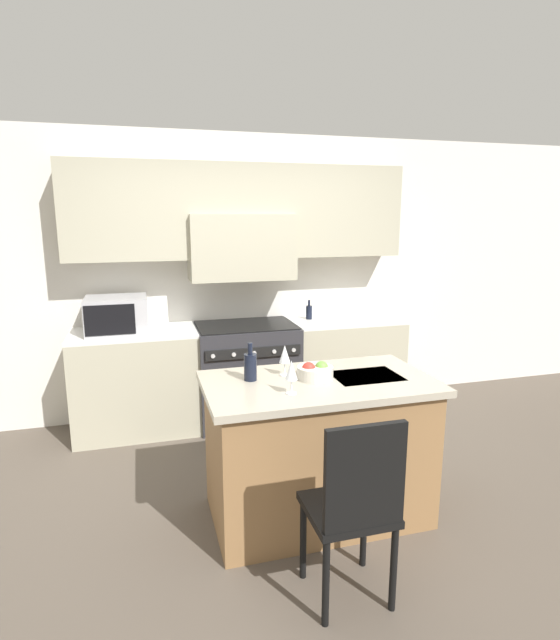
{
  "coord_description": "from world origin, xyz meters",
  "views": [
    {
      "loc": [
        -0.93,
        -2.81,
        1.95
      ],
      "look_at": [
        0.06,
        0.68,
        1.18
      ],
      "focal_mm": 28.0,
      "sensor_mm": 36.0,
      "label": 1
    }
  ],
  "objects_px": {
    "microwave": "(117,315)",
    "oil_bottle_on_counter": "(309,312)",
    "wine_glass_near": "(291,371)",
    "fruit_bowl": "(315,372)",
    "wine_bottle": "(250,366)",
    "island_chair": "(355,502)",
    "wine_glass_far": "(285,355)",
    "range_stove": "(246,373)"
  },
  "relations": [
    {
      "from": "island_chair",
      "to": "wine_glass_near",
      "type": "distance_m",
      "value": 0.8
    },
    {
      "from": "oil_bottle_on_counter",
      "to": "wine_bottle",
      "type": "bearing_deg",
      "value": -120.22
    },
    {
      "from": "wine_glass_near",
      "to": "range_stove",
      "type": "bearing_deg",
      "value": 86.31
    },
    {
      "from": "island_chair",
      "to": "wine_glass_far",
      "type": "relative_size",
      "value": 5.07
    },
    {
      "from": "wine_glass_near",
      "to": "oil_bottle_on_counter",
      "type": "relative_size",
      "value": 1.05
    },
    {
      "from": "fruit_bowl",
      "to": "oil_bottle_on_counter",
      "type": "xyz_separation_m",
      "value": [
        0.56,
        1.72,
        0.03
      ]
    },
    {
      "from": "wine_glass_far",
      "to": "fruit_bowl",
      "type": "xyz_separation_m",
      "value": [
        0.17,
        -0.12,
        -0.09
      ]
    },
    {
      "from": "wine_bottle",
      "to": "island_chair",
      "type": "bearing_deg",
      "value": -70.99
    },
    {
      "from": "wine_bottle",
      "to": "fruit_bowl",
      "type": "relative_size",
      "value": 1.05
    },
    {
      "from": "wine_bottle",
      "to": "wine_glass_far",
      "type": "height_order",
      "value": "wine_bottle"
    },
    {
      "from": "fruit_bowl",
      "to": "range_stove",
      "type": "bearing_deg",
      "value": 93.71
    },
    {
      "from": "microwave",
      "to": "oil_bottle_on_counter",
      "type": "bearing_deg",
      "value": 2.6
    },
    {
      "from": "wine_glass_near",
      "to": "wine_glass_far",
      "type": "relative_size",
      "value": 1.0
    },
    {
      "from": "wine_glass_far",
      "to": "oil_bottle_on_counter",
      "type": "distance_m",
      "value": 1.76
    },
    {
      "from": "microwave",
      "to": "oil_bottle_on_counter",
      "type": "height_order",
      "value": "microwave"
    },
    {
      "from": "microwave",
      "to": "fruit_bowl",
      "type": "distance_m",
      "value": 2.06
    },
    {
      "from": "microwave",
      "to": "island_chair",
      "type": "bearing_deg",
      "value": -64.88
    },
    {
      "from": "wine_glass_near",
      "to": "island_chair",
      "type": "bearing_deg",
      "value": -77.19
    },
    {
      "from": "microwave",
      "to": "island_chair",
      "type": "distance_m",
      "value": 2.78
    },
    {
      "from": "range_stove",
      "to": "wine_bottle",
      "type": "xyz_separation_m",
      "value": [
        -0.29,
        -1.54,
        0.55
      ]
    },
    {
      "from": "wine_glass_near",
      "to": "wine_glass_far",
      "type": "bearing_deg",
      "value": 80.15
    },
    {
      "from": "range_stove",
      "to": "island_chair",
      "type": "relative_size",
      "value": 0.92
    },
    {
      "from": "island_chair",
      "to": "wine_bottle",
      "type": "height_order",
      "value": "wine_bottle"
    },
    {
      "from": "wine_bottle",
      "to": "wine_glass_far",
      "type": "bearing_deg",
      "value": 8.34
    },
    {
      "from": "wine_bottle",
      "to": "oil_bottle_on_counter",
      "type": "relative_size",
      "value": 1.27
    },
    {
      "from": "microwave",
      "to": "wine_glass_near",
      "type": "xyz_separation_m",
      "value": [
        1.02,
        -1.86,
        -0.03
      ]
    },
    {
      "from": "microwave",
      "to": "wine_glass_far",
      "type": "bearing_deg",
      "value": -54.74
    },
    {
      "from": "range_stove",
      "to": "wine_glass_near",
      "type": "xyz_separation_m",
      "value": [
        -0.12,
        -1.84,
        0.59
      ]
    },
    {
      "from": "wine_glass_near",
      "to": "fruit_bowl",
      "type": "height_order",
      "value": "wine_glass_near"
    },
    {
      "from": "wine_glass_near",
      "to": "wine_glass_far",
      "type": "height_order",
      "value": "same"
    },
    {
      "from": "range_stove",
      "to": "wine_bottle",
      "type": "distance_m",
      "value": 1.66
    },
    {
      "from": "fruit_bowl",
      "to": "wine_bottle",
      "type": "bearing_deg",
      "value": 168.2
    },
    {
      "from": "range_stove",
      "to": "wine_glass_far",
      "type": "xyz_separation_m",
      "value": [
        -0.06,
        -1.51,
        0.59
      ]
    },
    {
      "from": "island_chair",
      "to": "wine_bottle",
      "type": "relative_size",
      "value": 4.21
    },
    {
      "from": "oil_bottle_on_counter",
      "to": "microwave",
      "type": "bearing_deg",
      "value": -177.4
    },
    {
      "from": "wine_glass_far",
      "to": "oil_bottle_on_counter",
      "type": "height_order",
      "value": "wine_glass_far"
    },
    {
      "from": "range_stove",
      "to": "wine_glass_far",
      "type": "distance_m",
      "value": 1.62
    },
    {
      "from": "island_chair",
      "to": "fruit_bowl",
      "type": "distance_m",
      "value": 0.92
    },
    {
      "from": "microwave",
      "to": "range_stove",
      "type": "bearing_deg",
      "value": -0.94
    },
    {
      "from": "range_stove",
      "to": "oil_bottle_on_counter",
      "type": "distance_m",
      "value": 0.86
    },
    {
      "from": "microwave",
      "to": "fruit_bowl",
      "type": "relative_size",
      "value": 2.26
    },
    {
      "from": "wine_bottle",
      "to": "wine_glass_near",
      "type": "bearing_deg",
      "value": -59.86
    }
  ]
}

